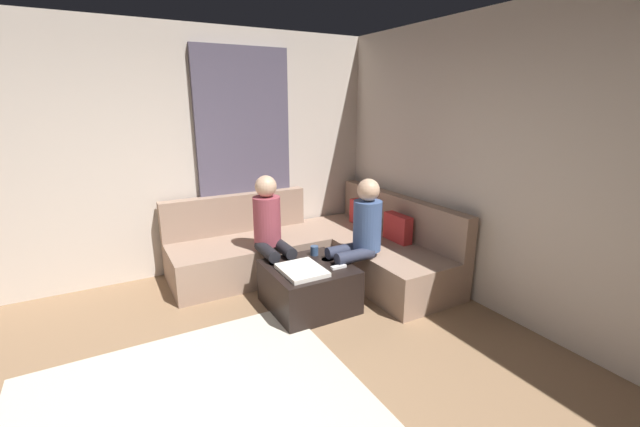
{
  "coord_description": "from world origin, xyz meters",
  "views": [
    {
      "loc": [
        1.73,
        -0.23,
        1.92
      ],
      "look_at": [
        -1.63,
        1.63,
        0.85
      ],
      "focal_mm": 22.82,
      "sensor_mm": 36.0,
      "label": 1
    }
  ],
  "objects_px": {
    "sectional_couch": "(320,249)",
    "coffee_mug": "(314,251)",
    "person_on_couch_back": "(359,234)",
    "game_remote": "(339,267)",
    "ottoman": "(309,286)",
    "person_on_couch_side": "(271,230)"
  },
  "relations": [
    {
      "from": "ottoman",
      "to": "person_on_couch_back",
      "type": "xyz_separation_m",
      "value": [
        0.04,
        0.54,
        0.45
      ]
    },
    {
      "from": "game_remote",
      "to": "person_on_couch_back",
      "type": "height_order",
      "value": "person_on_couch_back"
    },
    {
      "from": "game_remote",
      "to": "sectional_couch",
      "type": "bearing_deg",
      "value": 162.43
    },
    {
      "from": "game_remote",
      "to": "person_on_couch_back",
      "type": "distance_m",
      "value": 0.42
    },
    {
      "from": "sectional_couch",
      "to": "ottoman",
      "type": "bearing_deg",
      "value": -36.46
    },
    {
      "from": "ottoman",
      "to": "person_on_couch_back",
      "type": "distance_m",
      "value": 0.7
    },
    {
      "from": "person_on_couch_side",
      "to": "person_on_couch_back",
      "type": "bearing_deg",
      "value": 142.3
    },
    {
      "from": "person_on_couch_back",
      "to": "sectional_couch",
      "type": "bearing_deg",
      "value": 4.55
    },
    {
      "from": "coffee_mug",
      "to": "ottoman",
      "type": "bearing_deg",
      "value": -39.29
    },
    {
      "from": "sectional_couch",
      "to": "person_on_couch_side",
      "type": "height_order",
      "value": "person_on_couch_side"
    },
    {
      "from": "coffee_mug",
      "to": "sectional_couch",
      "type": "bearing_deg",
      "value": 145.05
    },
    {
      "from": "sectional_couch",
      "to": "coffee_mug",
      "type": "height_order",
      "value": "sectional_couch"
    },
    {
      "from": "person_on_couch_back",
      "to": "person_on_couch_side",
      "type": "height_order",
      "value": "same"
    },
    {
      "from": "sectional_couch",
      "to": "person_on_couch_back",
      "type": "bearing_deg",
      "value": 4.55
    },
    {
      "from": "game_remote",
      "to": "person_on_couch_back",
      "type": "xyz_separation_m",
      "value": [
        -0.14,
        0.32,
        0.23
      ]
    },
    {
      "from": "sectional_couch",
      "to": "person_on_couch_side",
      "type": "xyz_separation_m",
      "value": [
        0.15,
        -0.65,
        0.38
      ]
    },
    {
      "from": "sectional_couch",
      "to": "person_on_couch_side",
      "type": "relative_size",
      "value": 2.12
    },
    {
      "from": "ottoman",
      "to": "person_on_couch_side",
      "type": "height_order",
      "value": "person_on_couch_side"
    },
    {
      "from": "person_on_couch_side",
      "to": "coffee_mug",
      "type": "bearing_deg",
      "value": 140.05
    },
    {
      "from": "ottoman",
      "to": "game_remote",
      "type": "height_order",
      "value": "game_remote"
    },
    {
      "from": "person_on_couch_back",
      "to": "ottoman",
      "type": "bearing_deg",
      "value": 86.22
    },
    {
      "from": "person_on_couch_back",
      "to": "person_on_couch_side",
      "type": "xyz_separation_m",
      "value": [
        -0.54,
        -0.7,
        0.0
      ]
    }
  ]
}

